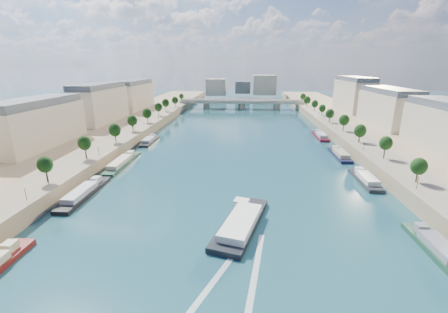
# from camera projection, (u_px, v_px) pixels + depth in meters

# --- Properties ---
(ground) EXTENTS (700.00, 700.00, 0.00)m
(ground) POSITION_uv_depth(u_px,v_px,m) (237.00, 150.00, 142.26)
(ground) COLOR #0C2934
(ground) RESTS_ON ground
(quay_left) EXTENTS (44.00, 520.00, 5.00)m
(quay_left) POSITION_uv_depth(u_px,v_px,m) (90.00, 142.00, 146.42)
(quay_left) COLOR #9E8460
(quay_left) RESTS_ON ground
(quay_right) EXTENTS (44.00, 520.00, 5.00)m
(quay_right) POSITION_uv_depth(u_px,v_px,m) (394.00, 147.00, 136.61)
(quay_right) COLOR #9E8460
(quay_right) RESTS_ON ground
(pave_left) EXTENTS (14.00, 520.00, 0.10)m
(pave_left) POSITION_uv_depth(u_px,v_px,m) (119.00, 137.00, 144.65)
(pave_left) COLOR gray
(pave_left) RESTS_ON quay_left
(pave_right) EXTENTS (14.00, 520.00, 0.10)m
(pave_right) POSITION_uv_depth(u_px,v_px,m) (361.00, 141.00, 136.88)
(pave_right) COLOR gray
(pave_right) RESTS_ON quay_right
(trees_left) EXTENTS (4.80, 268.80, 8.26)m
(trees_left) POSITION_uv_depth(u_px,v_px,m) (124.00, 126.00, 144.81)
(trees_left) COLOR #382B1E
(trees_left) RESTS_ON ground
(trees_right) EXTENTS (4.80, 268.80, 8.26)m
(trees_right) POSITION_uv_depth(u_px,v_px,m) (351.00, 125.00, 144.95)
(trees_right) COLOR #382B1E
(trees_right) RESTS_ON ground
(lamps_left) EXTENTS (0.36, 200.36, 4.28)m
(lamps_left) POSITION_uv_depth(u_px,v_px,m) (119.00, 137.00, 134.00)
(lamps_left) COLOR black
(lamps_left) RESTS_ON ground
(lamps_right) EXTENTS (0.36, 200.36, 4.28)m
(lamps_right) POSITION_uv_depth(u_px,v_px,m) (349.00, 133.00, 141.15)
(lamps_right) COLOR black
(lamps_right) RESTS_ON ground
(buildings_left) EXTENTS (16.00, 226.00, 23.20)m
(buildings_left) POSITION_uv_depth(u_px,v_px,m) (74.00, 110.00, 154.62)
(buildings_left) COLOR #BAAC8F
(buildings_left) RESTS_ON ground
(buildings_right) EXTENTS (16.00, 226.00, 23.20)m
(buildings_right) POSITION_uv_depth(u_px,v_px,m) (416.00, 113.00, 143.05)
(buildings_right) COLOR #BAAC8F
(buildings_right) RESTS_ON ground
(skyline) EXTENTS (79.00, 42.00, 22.00)m
(skyline) POSITION_uv_depth(u_px,v_px,m) (245.00, 86.00, 346.92)
(skyline) COLOR #BAAC8F
(skyline) RESTS_ON ground
(bridge) EXTENTS (112.00, 12.00, 8.15)m
(bridge) POSITION_uv_depth(u_px,v_px,m) (241.00, 103.00, 271.29)
(bridge) COLOR #C1B79E
(bridge) RESTS_ON ground
(tour_barge) EXTENTS (14.88, 28.78, 3.78)m
(tour_barge) POSITION_uv_depth(u_px,v_px,m) (241.00, 223.00, 74.70)
(tour_barge) COLOR black
(tour_barge) RESTS_ON ground
(wake) EXTENTS (14.31, 25.91, 0.04)m
(wake) POSITION_uv_depth(u_px,v_px,m) (239.00, 269.00, 59.18)
(wake) COLOR silver
(wake) RESTS_ON ground
(moored_barges_left) EXTENTS (5.00, 154.40, 3.60)m
(moored_barges_left) POSITION_uv_depth(u_px,v_px,m) (81.00, 196.00, 90.42)
(moored_barges_left) COLOR #181733
(moored_barges_left) RESTS_ON ground
(moored_barges_right) EXTENTS (5.00, 125.98, 3.60)m
(moored_barges_right) POSITION_uv_depth(u_px,v_px,m) (351.00, 166.00, 117.14)
(moored_barges_right) COLOR #1B4530
(moored_barges_right) RESTS_ON ground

